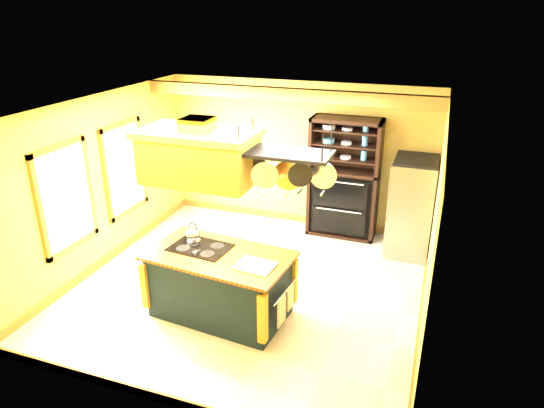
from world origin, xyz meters
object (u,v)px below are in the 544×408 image
Objects in this scene: kitchen_island at (220,284)px; pot_rack at (286,162)px; range_hood at (199,155)px; refrigerator at (411,209)px; hutch at (344,190)px.

pot_rack reaches higher than kitchen_island.
range_hood is at bearing -179.37° from pot_rack.
range_hood is 1.10m from pot_rack.
range_hood reaches higher than kitchen_island.
range_hood is at bearing -131.95° from refrigerator.
pot_rack is 3.35m from refrigerator.
kitchen_island is at bearing -179.29° from pot_rack.
kitchen_island is at bearing -108.49° from hutch.
refrigerator is 1.26m from hutch.
refrigerator reaches higher than kitchen_island.
refrigerator is (2.43, 2.70, -1.46)m from range_hood.
hutch is at bearing 163.13° from refrigerator.
pot_rack is at bearing 6.34° from kitchen_island.
refrigerator is 0.75× the size of hutch.
pot_rack is (1.10, 0.01, 0.02)m from range_hood.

